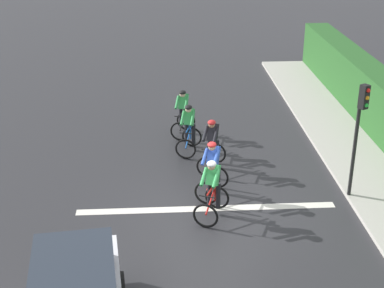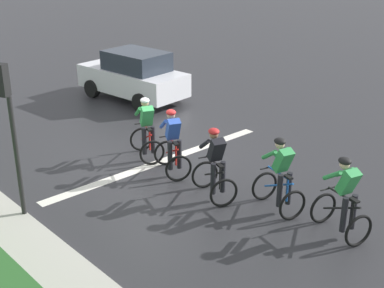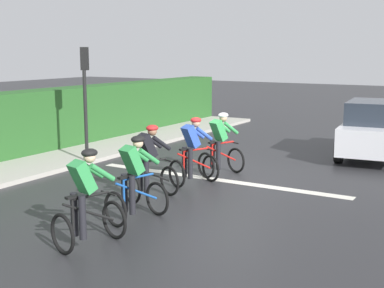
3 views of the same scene
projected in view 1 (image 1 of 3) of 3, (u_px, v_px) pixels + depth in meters
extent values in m
plane|color=#28282B|center=(208.00, 215.00, 15.17)|extent=(80.00, 80.00, 0.00)
cube|color=#ADA89E|center=(379.00, 174.00, 17.28)|extent=(2.80, 24.85, 0.12)
cube|color=silver|center=(207.00, 208.00, 15.50)|extent=(7.00, 0.30, 0.01)
torus|color=black|center=(180.00, 131.00, 19.63)|extent=(0.67, 0.23, 0.68)
torus|color=black|center=(186.00, 121.00, 20.55)|extent=(0.67, 0.23, 0.68)
cylinder|color=black|center=(183.00, 119.00, 19.99)|extent=(0.29, 0.97, 0.51)
cylinder|color=black|center=(185.00, 115.00, 20.26)|extent=(0.04, 0.04, 0.55)
cylinder|color=black|center=(183.00, 112.00, 19.83)|extent=(0.22, 0.70, 0.04)
cube|color=black|center=(185.00, 108.00, 20.14)|extent=(0.15, 0.24, 0.04)
cylinder|color=black|center=(180.00, 117.00, 19.52)|extent=(0.41, 0.14, 0.03)
cube|color=green|center=(183.00, 101.00, 19.83)|extent=(0.39, 0.47, 0.57)
sphere|color=beige|center=(182.00, 94.00, 19.57)|extent=(0.20, 0.20, 0.20)
ellipsoid|color=black|center=(182.00, 92.00, 19.54)|extent=(0.30, 0.33, 0.14)
cylinder|color=black|center=(187.00, 118.00, 20.16)|extent=(0.12, 0.12, 0.74)
cylinder|color=black|center=(181.00, 117.00, 20.20)|extent=(0.12, 0.12, 0.74)
cylinder|color=green|center=(186.00, 103.00, 19.53)|extent=(0.21, 0.48, 0.37)
cylinder|color=green|center=(177.00, 102.00, 19.58)|extent=(0.21, 0.48, 0.37)
torus|color=black|center=(186.00, 149.00, 18.28)|extent=(0.67, 0.23, 0.68)
torus|color=black|center=(192.00, 137.00, 19.19)|extent=(0.67, 0.23, 0.68)
cylinder|color=#1E59B2|center=(189.00, 136.00, 18.63)|extent=(0.30, 0.97, 0.51)
cylinder|color=#1E59B2|center=(191.00, 131.00, 18.90)|extent=(0.04, 0.04, 0.55)
cylinder|color=#1E59B2|center=(188.00, 128.00, 18.48)|extent=(0.23, 0.70, 0.04)
cube|color=black|center=(191.00, 123.00, 18.78)|extent=(0.15, 0.24, 0.04)
cylinder|color=black|center=(186.00, 133.00, 18.17)|extent=(0.41, 0.14, 0.03)
cube|color=green|center=(189.00, 117.00, 18.48)|extent=(0.39, 0.47, 0.57)
sphere|color=beige|center=(188.00, 109.00, 18.22)|extent=(0.20, 0.20, 0.20)
ellipsoid|color=black|center=(188.00, 107.00, 18.19)|extent=(0.30, 0.33, 0.14)
cylinder|color=black|center=(194.00, 134.00, 18.80)|extent=(0.12, 0.12, 0.74)
cylinder|color=black|center=(186.00, 134.00, 18.85)|extent=(0.12, 0.12, 0.74)
cylinder|color=green|center=(192.00, 119.00, 18.17)|extent=(0.21, 0.48, 0.37)
cylinder|color=green|center=(183.00, 118.00, 18.23)|extent=(0.21, 0.48, 0.37)
torus|color=black|center=(207.00, 167.00, 17.08)|extent=(0.66, 0.28, 0.68)
torus|color=black|center=(216.00, 153.00, 17.98)|extent=(0.66, 0.28, 0.68)
cylinder|color=black|center=(212.00, 152.00, 17.43)|extent=(0.37, 0.95, 0.51)
cylinder|color=black|center=(214.00, 148.00, 17.69)|extent=(0.04, 0.04, 0.55)
cylinder|color=black|center=(211.00, 145.00, 17.28)|extent=(0.28, 0.69, 0.04)
cube|color=black|center=(214.00, 139.00, 17.57)|extent=(0.17, 0.24, 0.04)
cylinder|color=black|center=(208.00, 150.00, 16.97)|extent=(0.41, 0.17, 0.03)
cube|color=black|center=(213.00, 132.00, 17.27)|extent=(0.42, 0.49, 0.57)
sphere|color=#9E7051|center=(212.00, 125.00, 17.01)|extent=(0.20, 0.20, 0.20)
ellipsoid|color=red|center=(212.00, 122.00, 16.99)|extent=(0.32, 0.34, 0.14)
cylinder|color=black|center=(217.00, 151.00, 17.59)|extent=(0.12, 0.12, 0.74)
cylinder|color=black|center=(209.00, 150.00, 17.65)|extent=(0.12, 0.12, 0.74)
cylinder|color=black|center=(216.00, 135.00, 16.96)|extent=(0.24, 0.48, 0.37)
cylinder|color=black|center=(205.00, 134.00, 17.04)|extent=(0.24, 0.48, 0.37)
torus|color=black|center=(206.00, 193.00, 15.60)|extent=(0.65, 0.32, 0.68)
torus|color=black|center=(217.00, 177.00, 16.48)|extent=(0.65, 0.32, 0.68)
cylinder|color=red|center=(212.00, 177.00, 15.94)|extent=(0.43, 0.93, 0.51)
cylinder|color=red|center=(215.00, 171.00, 16.19)|extent=(0.04, 0.04, 0.55)
cylinder|color=red|center=(212.00, 169.00, 15.78)|extent=(0.32, 0.67, 0.04)
cube|color=black|center=(216.00, 162.00, 16.07)|extent=(0.18, 0.24, 0.04)
cylinder|color=black|center=(208.00, 175.00, 15.49)|extent=(0.40, 0.19, 0.03)
cube|color=#2D51B7|center=(213.00, 155.00, 15.78)|extent=(0.44, 0.49, 0.57)
sphere|color=tan|center=(212.00, 147.00, 15.52)|extent=(0.20, 0.20, 0.20)
ellipsoid|color=red|center=(212.00, 145.00, 15.49)|extent=(0.33, 0.35, 0.14)
cylinder|color=black|center=(218.00, 175.00, 16.08)|extent=(0.12, 0.12, 0.74)
cylinder|color=black|center=(210.00, 174.00, 16.16)|extent=(0.12, 0.12, 0.74)
cylinder|color=#2D51B7|center=(216.00, 158.00, 15.46)|extent=(0.27, 0.47, 0.37)
cylinder|color=#2D51B7|center=(205.00, 157.00, 15.56)|extent=(0.27, 0.47, 0.37)
torus|color=black|center=(206.00, 216.00, 14.50)|extent=(0.65, 0.31, 0.68)
torus|color=black|center=(217.00, 197.00, 15.38)|extent=(0.65, 0.31, 0.68)
cylinder|color=red|center=(212.00, 198.00, 14.84)|extent=(0.42, 0.93, 0.51)
cylinder|color=red|center=(215.00, 192.00, 15.09)|extent=(0.04, 0.04, 0.55)
cylinder|color=red|center=(211.00, 189.00, 14.68)|extent=(0.31, 0.68, 0.04)
cube|color=black|center=(215.00, 182.00, 14.98)|extent=(0.18, 0.24, 0.04)
cylinder|color=black|center=(207.00, 197.00, 14.38)|extent=(0.40, 0.19, 0.03)
cube|color=green|center=(213.00, 175.00, 14.68)|extent=(0.43, 0.49, 0.57)
sphere|color=tan|center=(211.00, 166.00, 14.42)|extent=(0.20, 0.20, 0.20)
ellipsoid|color=silver|center=(212.00, 164.00, 14.39)|extent=(0.33, 0.35, 0.14)
cylinder|color=black|center=(218.00, 196.00, 14.99)|extent=(0.12, 0.12, 0.74)
cylinder|color=black|center=(209.00, 194.00, 15.06)|extent=(0.12, 0.12, 0.74)
cylinder|color=green|center=(216.00, 179.00, 14.36)|extent=(0.26, 0.48, 0.37)
cylinder|color=green|center=(204.00, 177.00, 14.46)|extent=(0.26, 0.48, 0.37)
cube|color=#262D38|center=(73.00, 277.00, 10.41)|extent=(1.72, 2.29, 0.66)
cylinder|color=black|center=(119.00, 287.00, 11.91)|extent=(0.29, 0.66, 0.64)
cylinder|color=black|center=(354.00, 154.00, 15.49)|extent=(0.10, 0.10, 2.70)
cube|color=black|center=(364.00, 97.00, 14.74)|extent=(0.27, 0.27, 0.64)
sphere|color=red|center=(368.00, 90.00, 14.58)|extent=(0.11, 0.11, 0.11)
sphere|color=orange|center=(367.00, 98.00, 14.66)|extent=(0.11, 0.11, 0.11)
sphere|color=green|center=(366.00, 105.00, 14.74)|extent=(0.11, 0.11, 0.11)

